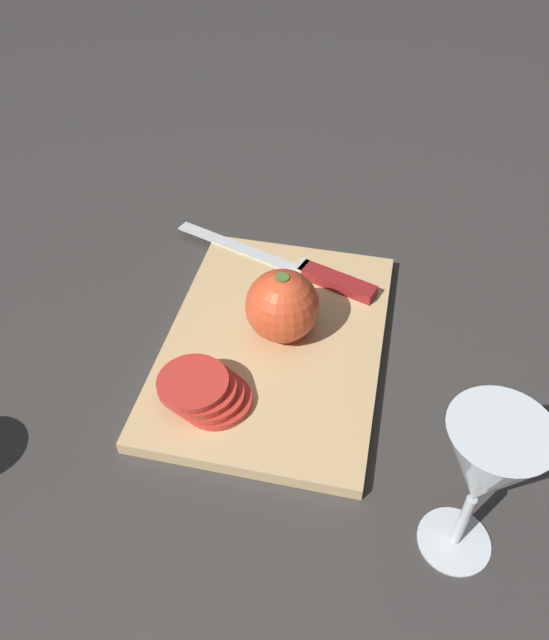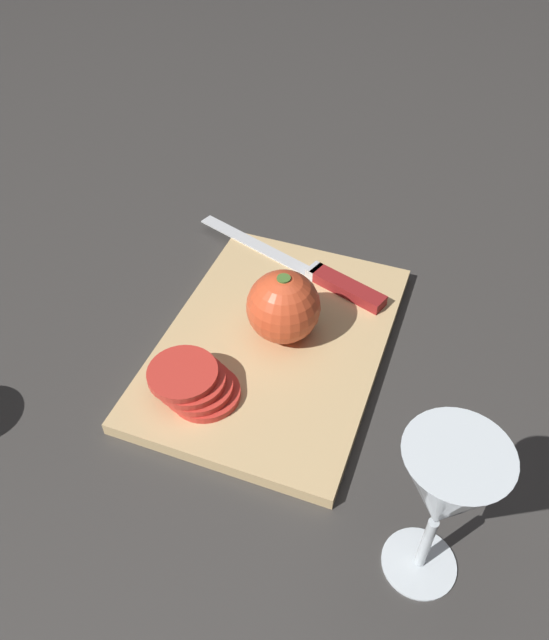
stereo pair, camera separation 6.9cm
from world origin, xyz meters
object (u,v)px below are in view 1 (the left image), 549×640
object	(u,v)px
wine_glass	(485,471)
tomato_slice_stack_near	(205,392)
whole_tomato	(282,306)
knife	(317,275)

from	to	relation	value
wine_glass	tomato_slice_stack_near	distance (m)	0.29
whole_tomato	tomato_slice_stack_near	size ratio (longest dim) A/B	0.87
tomato_slice_stack_near	wine_glass	bearing A→B (deg)	-109.80
wine_glass	knife	xyz separation A→B (m)	(0.31, 0.18, -0.10)
knife	tomato_slice_stack_near	size ratio (longest dim) A/B	2.93
knife	wine_glass	bearing A→B (deg)	138.70
whole_tomato	knife	bearing A→B (deg)	-13.17
wine_glass	whole_tomato	xyz separation A→B (m)	(0.21, 0.20, -0.06)
wine_glass	knife	distance (m)	0.37
knife	tomato_slice_stack_near	world-z (taller)	tomato_slice_stack_near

